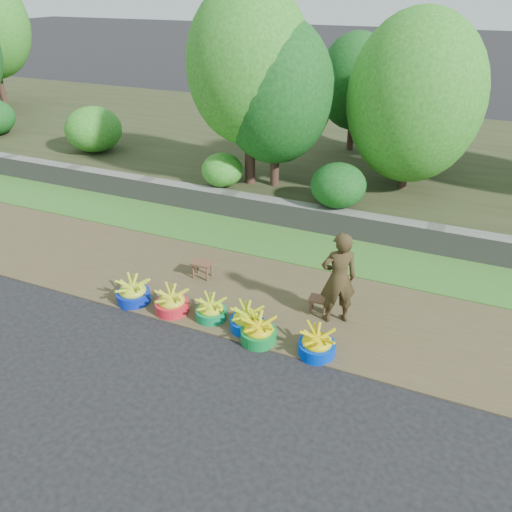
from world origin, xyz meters
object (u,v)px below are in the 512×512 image
at_px(basin_f, 317,344).
at_px(stool_right, 319,301).
at_px(basin_e, 259,331).
at_px(stool_left, 202,265).
at_px(basin_b, 172,302).
at_px(vendor_woman, 338,278).
at_px(basin_a, 133,292).
at_px(basin_c, 211,310).
at_px(basin_d, 247,320).

bearing_deg(basin_f, stool_right, 106.08).
distance_m(basin_e, stool_right, 1.20).
height_order(basin_e, basin_f, same).
bearing_deg(stool_left, basin_e, -37.31).
xyz_separation_m(basin_b, vendor_woman, (2.48, 0.83, 0.60)).
bearing_deg(basin_a, basin_b, 0.80).
distance_m(basin_e, vendor_woman, 1.44).
xyz_separation_m(basin_e, basin_f, (0.88, 0.06, 0.00)).
xyz_separation_m(stool_left, stool_right, (2.24, -0.22, -0.04)).
distance_m(basin_c, basin_f, 1.80).
height_order(basin_c, stool_left, basin_c).
height_order(basin_c, basin_e, basin_e).
bearing_deg(stool_left, basin_f, -25.34).
distance_m(basin_c, basin_d, 0.63).
distance_m(basin_c, stool_right, 1.72).
height_order(basin_b, stool_right, basin_b).
bearing_deg(basin_c, basin_e, -13.00).
bearing_deg(vendor_woman, basin_c, -6.98).
xyz_separation_m(stool_right, vendor_woman, (0.31, -0.09, 0.55)).
bearing_deg(stool_right, basin_d, -135.98).
height_order(basin_e, stool_right, basin_e).
bearing_deg(stool_right, basin_f, -73.92).
relative_size(basin_a, basin_f, 1.03).
bearing_deg(basin_c, vendor_woman, 22.17).
bearing_deg(basin_f, stool_left, 154.66).
bearing_deg(basin_d, basin_b, -177.18).
xyz_separation_m(basin_c, stool_left, (-0.73, 1.04, 0.10)).
bearing_deg(stool_right, vendor_woman, -15.65).
relative_size(basin_b, basin_c, 1.10).
xyz_separation_m(basin_f, stool_left, (-2.52, 1.19, 0.09)).
height_order(basin_c, basin_d, basin_d).
relative_size(basin_a, basin_d, 1.06).
distance_m(basin_a, basin_e, 2.33).
bearing_deg(stool_right, basin_c, -151.34).
height_order(basin_d, vendor_woman, vendor_woman).
xyz_separation_m(basin_c, basin_d, (0.63, -0.02, 0.01)).
distance_m(stool_left, stool_right, 2.25).
bearing_deg(basin_d, vendor_woman, 32.80).
relative_size(basin_d, basin_f, 0.98).
height_order(basin_b, basin_d, basin_b).
height_order(basin_a, basin_b, basin_a).
relative_size(basin_a, vendor_woman, 0.37).
xyz_separation_m(basin_b, stool_right, (2.18, 0.91, 0.05)).
relative_size(basin_c, basin_e, 0.92).
distance_m(basin_b, vendor_woman, 2.69).
distance_m(basin_b, stool_left, 1.13).
bearing_deg(stool_left, basin_a, -120.94).
relative_size(basin_b, vendor_woman, 0.36).
height_order(basin_b, basin_c, basin_b).
xyz_separation_m(basin_d, stool_left, (-1.36, 1.06, 0.09)).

